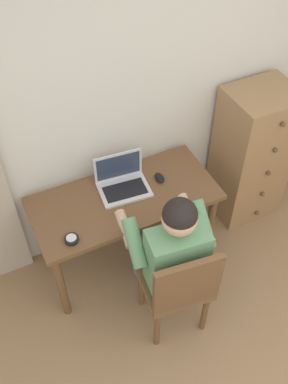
% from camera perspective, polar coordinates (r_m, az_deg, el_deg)
% --- Properties ---
extents(wall_back, '(4.80, 0.05, 2.50)m').
position_cam_1_polar(wall_back, '(2.95, -1.44, 12.60)').
color(wall_back, silver).
rests_on(wall_back, ground_plane).
extents(desk, '(1.27, 0.59, 0.72)m').
position_cam_1_polar(desk, '(3.05, -2.51, -2.00)').
color(desk, brown).
rests_on(desk, ground_plane).
extents(dresser, '(0.51, 0.46, 1.17)m').
position_cam_1_polar(dresser, '(3.57, 13.73, 4.68)').
color(dresser, '#9E754C').
rests_on(dresser, ground_plane).
extents(chair, '(0.46, 0.45, 0.90)m').
position_cam_1_polar(chair, '(2.82, 4.51, -12.01)').
color(chair, brown).
rests_on(chair, ground_plane).
extents(person_seated, '(0.57, 0.61, 1.22)m').
position_cam_1_polar(person_seated, '(2.76, 3.24, -6.99)').
color(person_seated, '#6B84AD').
rests_on(person_seated, ground_plane).
extents(laptop, '(0.36, 0.28, 0.24)m').
position_cam_1_polar(laptop, '(3.00, -2.83, 1.35)').
color(laptop, silver).
rests_on(laptop, desk).
extents(computer_mouse, '(0.07, 0.10, 0.03)m').
position_cam_1_polar(computer_mouse, '(3.08, 2.01, 1.89)').
color(computer_mouse, black).
rests_on(computer_mouse, desk).
extents(desk_clock, '(0.09, 0.09, 0.03)m').
position_cam_1_polar(desk_clock, '(2.76, -9.39, -6.06)').
color(desk_clock, black).
rests_on(desk_clock, desk).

